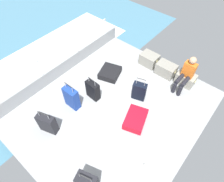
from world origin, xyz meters
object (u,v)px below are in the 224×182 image
(suitcase_3, at_px, (72,98))
(paper_cup, at_px, (145,166))
(cargo_crate_1, at_px, (166,69))
(suitcase_5, at_px, (139,91))
(cargo_crate_0, at_px, (149,59))
(cargo_crate_2, at_px, (186,79))
(suitcase_6, at_px, (136,119))
(suitcase_2, at_px, (93,90))
(suitcase_4, at_px, (110,73))
(passenger_seated, at_px, (186,73))
(suitcase_0, at_px, (47,124))

(suitcase_3, distance_m, paper_cup, 2.56)
(cargo_crate_1, bearing_deg, suitcase_5, -93.82)
(paper_cup, bearing_deg, suitcase_3, 177.18)
(cargo_crate_0, xyz_separation_m, cargo_crate_2, (1.34, -0.01, -0.01))
(suitcase_3, height_order, suitcase_5, suitcase_3)
(suitcase_3, bearing_deg, suitcase_6, 23.29)
(suitcase_2, bearing_deg, cargo_crate_2, 51.39)
(suitcase_4, distance_m, suitcase_5, 1.26)
(suitcase_4, relative_size, suitcase_6, 0.95)
(passenger_seated, relative_size, suitcase_5, 1.33)
(suitcase_5, height_order, suitcase_6, suitcase_5)
(cargo_crate_0, relative_size, suitcase_4, 0.75)
(suitcase_2, height_order, suitcase_6, suitcase_2)
(suitcase_4, bearing_deg, suitcase_0, -87.77)
(cargo_crate_2, bearing_deg, suitcase_3, -125.39)
(cargo_crate_2, height_order, passenger_seated, passenger_seated)
(cargo_crate_1, relative_size, suitcase_5, 0.80)
(suitcase_2, height_order, paper_cup, suitcase_2)
(passenger_seated, relative_size, paper_cup, 10.68)
(suitcase_6, bearing_deg, suitcase_5, 119.92)
(paper_cup, bearing_deg, passenger_seated, 100.78)
(cargo_crate_2, relative_size, suitcase_5, 0.73)
(cargo_crate_1, bearing_deg, suitcase_6, -81.32)
(suitcase_3, height_order, paper_cup, suitcase_3)
(suitcase_0, distance_m, suitcase_2, 1.52)
(cargo_crate_0, height_order, suitcase_2, suitcase_2)
(passenger_seated, bearing_deg, cargo_crate_2, 90.00)
(cargo_crate_2, distance_m, suitcase_3, 3.47)
(cargo_crate_1, xyz_separation_m, paper_cup, (1.20, -2.91, -0.15))
(suitcase_0, xyz_separation_m, paper_cup, (2.43, 0.79, -0.24))
(passenger_seated, relative_size, suitcase_4, 1.33)
(passenger_seated, distance_m, suitcase_6, 2.02)
(suitcase_0, relative_size, paper_cup, 7.53)
(suitcase_0, xyz_separation_m, suitcase_4, (-0.10, 2.51, -0.19))
(suitcase_2, distance_m, suitcase_3, 0.64)
(cargo_crate_2, bearing_deg, suitcase_2, -128.61)
(suitcase_3, distance_m, suitcase_4, 1.61)
(suitcase_4, bearing_deg, suitcase_3, -90.46)
(suitcase_6, xyz_separation_m, paper_cup, (0.88, -0.84, -0.05))
(suitcase_5, bearing_deg, suitcase_6, -60.08)
(suitcase_6, distance_m, paper_cup, 1.22)
(cargo_crate_0, distance_m, suitcase_4, 1.42)
(passenger_seated, xyz_separation_m, suitcase_5, (-0.76, -1.23, -0.26))
(suitcase_4, height_order, paper_cup, suitcase_4)
(suitcase_4, distance_m, suitcase_6, 1.86)
(cargo_crate_1, distance_m, paper_cup, 3.15)
(cargo_crate_0, relative_size, suitcase_0, 0.80)
(passenger_seated, height_order, paper_cup, passenger_seated)
(suitcase_0, bearing_deg, cargo_crate_1, 71.64)
(passenger_seated, bearing_deg, suitcase_5, -121.77)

